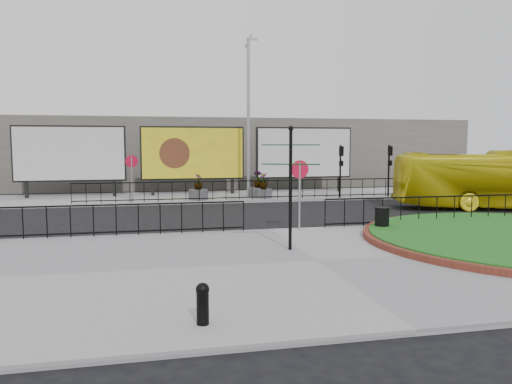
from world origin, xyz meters
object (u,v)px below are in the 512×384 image
object	(u,v)px
bollard	(203,302)
planter_b	(258,188)
fingerpost_sign	(291,176)
litter_bin	(382,220)
billboard_mid	(193,153)
bus	(503,180)
planter_a	(198,191)
lamp_post	(248,115)
planter_c	(263,189)

from	to	relation	value
bollard	planter_b	xyz separation A→B (m)	(5.41, 19.63, 0.13)
fingerpost_sign	litter_bin	distance (m)	4.75
billboard_mid	bus	size ratio (longest dim) A/B	0.61
bollard	bus	world-z (taller)	bus
billboard_mid	fingerpost_sign	bearing A→B (deg)	-85.74
bollard	planter_a	bearing A→B (deg)	84.28
litter_bin	lamp_post	bearing A→B (deg)	99.75
billboard_mid	planter_a	xyz separation A→B (m)	(-0.00, -2.90, -2.02)
bollard	planter_a	world-z (taller)	planter_a
planter_b	planter_c	distance (m)	0.50
litter_bin	planter_b	xyz separation A→B (m)	(-1.65, 12.09, 0.08)
fingerpost_sign	billboard_mid	bearing A→B (deg)	118.98
lamp_post	planter_a	size ratio (longest dim) A/B	6.45
lamp_post	billboard_mid	bearing A→B (deg)	146.75
planter_b	planter_a	bearing A→B (deg)	-170.95
lamp_post	planter_a	world-z (taller)	lamp_post
lamp_post	litter_bin	bearing A→B (deg)	-80.25
lamp_post	planter_a	xyz separation A→B (m)	(-3.01, -0.93, -4.25)
fingerpost_sign	planter_b	distance (m)	14.44
litter_bin	planter_a	size ratio (longest dim) A/B	0.60
bus	planter_c	bearing A→B (deg)	74.09
billboard_mid	planter_c	bearing A→B (deg)	-37.11
planter_a	lamp_post	bearing A→B (deg)	17.22
fingerpost_sign	planter_a	bearing A→B (deg)	119.89
planter_a	planter_c	size ratio (longest dim) A/B	1.01
fingerpost_sign	bus	world-z (taller)	fingerpost_sign
lamp_post	litter_bin	distance (m)	13.35
billboard_mid	planter_b	bearing A→B (deg)	-33.83
bollard	billboard_mid	bearing A→B (deg)	85.03
lamp_post	litter_bin	xyz separation A→B (m)	(2.14, -12.47, -4.27)
bollard	planter_b	world-z (taller)	planter_b
bollard	planter_a	distance (m)	19.16
lamp_post	planter_c	distance (m)	4.34
lamp_post	bollard	world-z (taller)	lamp_post
planter_b	lamp_post	bearing A→B (deg)	142.78
bus	planter_c	world-z (taller)	bus
bus	planter_a	bearing A→B (deg)	81.48
planter_c	billboard_mid	bearing A→B (deg)	142.89
fingerpost_sign	bollard	distance (m)	6.53
billboard_mid	lamp_post	world-z (taller)	lamp_post
billboard_mid	fingerpost_sign	size ratio (longest dim) A/B	1.74
billboard_mid	lamp_post	bearing A→B (deg)	-33.25
bollard	planter_c	size ratio (longest dim) A/B	0.50
fingerpost_sign	bus	xyz separation A→B (m)	(12.97, 7.42, -0.84)
billboard_mid	planter_c	distance (m)	5.04
bus	lamp_post	bearing A→B (deg)	72.56
litter_bin	planter_a	distance (m)	12.63
billboard_mid	litter_bin	distance (m)	15.47
lamp_post	litter_bin	world-z (taller)	lamp_post
bollard	litter_bin	xyz separation A→B (m)	(7.06, 7.53, 0.04)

